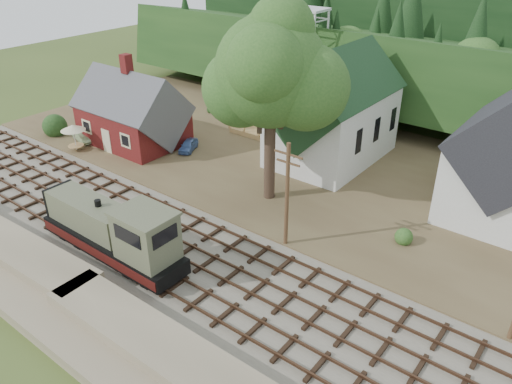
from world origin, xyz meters
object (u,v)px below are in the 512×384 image
Objects in this scene: locomotive at (115,233)px; car_blue at (188,145)px; car_green at (83,135)px; patio_set at (73,129)px.

car_blue is at bearing 119.18° from locomotive.
car_green is 3.01m from patio_set.
locomotive reaches higher than patio_set.
car_green is at bearing 129.97° from patio_set.
patio_set reaches higher than car_green.
locomotive is 19.81m from patio_set.
car_blue is at bearing 37.54° from patio_set.
car_blue is 1.17× the size of patio_set.
locomotive reaches higher than car_blue.
patio_set is at bearing 153.28° from locomotive.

